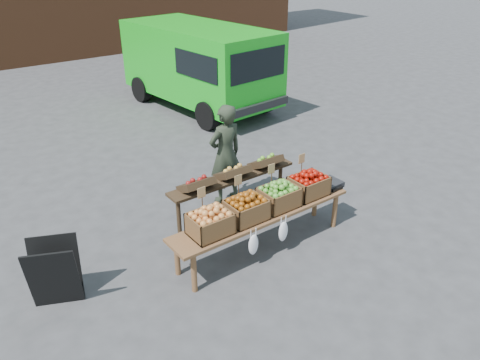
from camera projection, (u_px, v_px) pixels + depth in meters
ground at (264, 266)px, 6.08m from camera, size 80.00×80.00×0.00m
delivery_van at (199, 68)px, 11.44m from camera, size 2.43×4.59×1.98m
vendor at (225, 154)px, 7.28m from camera, size 0.59×0.39×1.61m
chalkboard_sign at (55, 274)px, 5.29m from camera, size 0.63×0.50×0.83m
back_table at (233, 194)px, 6.73m from camera, size 2.10×0.44×1.04m
display_bench at (262, 231)px, 6.30m from camera, size 2.70×0.56×0.57m
crate_golden_apples at (210, 224)px, 5.67m from camera, size 0.50×0.40×0.28m
crate_russet_pears at (246, 210)px, 5.96m from camera, size 0.50×0.40×0.28m
crate_red_apples at (279, 197)px, 6.26m from camera, size 0.50×0.40×0.28m
crate_green_apples at (308, 186)px, 6.55m from camera, size 0.50×0.40×0.28m
weighing_scale at (329, 184)px, 6.82m from camera, size 0.34×0.30×0.08m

